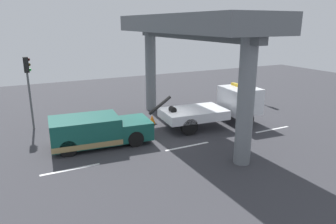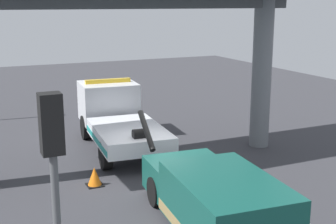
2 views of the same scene
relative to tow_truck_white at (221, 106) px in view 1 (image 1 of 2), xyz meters
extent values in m
cube|color=#38383D|center=(-3.76, 0.07, -1.25)|extent=(60.00, 40.00, 0.10)
cube|color=silver|center=(-9.76, -2.28, -1.20)|extent=(2.60, 0.16, 0.01)
cube|color=silver|center=(-3.76, -2.28, -1.20)|extent=(2.60, 0.16, 0.01)
cube|color=silver|center=(2.24, -2.28, -1.20)|extent=(2.60, 0.16, 0.01)
cube|color=white|center=(-1.92, 0.17, -0.28)|extent=(4.03, 2.72, 0.55)
cube|color=white|center=(1.39, -0.12, 0.27)|extent=(2.24, 2.47, 1.65)
cube|color=black|center=(2.01, -0.18, 0.64)|extent=(0.25, 2.20, 0.66)
cube|color=teal|center=(-1.82, 1.37, -0.36)|extent=(3.64, 0.34, 0.20)
cylinder|color=black|center=(-4.10, 0.36, 0.46)|extent=(1.42, 0.30, 1.07)
cylinder|color=black|center=(-3.30, 0.29, 0.12)|extent=(0.40, 0.48, 0.36)
cube|color=yellow|center=(1.39, -0.12, 1.18)|extent=(0.41, 1.93, 0.16)
cylinder|color=black|center=(1.28, 0.93, -0.70)|extent=(1.02, 0.41, 1.00)
cylinder|color=black|center=(1.10, -1.14, -0.70)|extent=(1.02, 0.41, 1.00)
cylinder|color=black|center=(-2.60, 1.27, -0.70)|extent=(1.02, 0.41, 1.00)
cylinder|color=black|center=(-2.78, -0.80, -0.70)|extent=(1.02, 0.41, 1.00)
cube|color=#145147|center=(-8.54, 0.12, -0.30)|extent=(3.63, 2.49, 1.35)
cube|color=#145147|center=(-5.96, -0.10, -0.50)|extent=(1.90, 2.25, 0.95)
cube|color=black|center=(-6.80, -0.03, 0.00)|extent=(0.23, 1.93, 0.59)
cube|color=#9E8451|center=(-8.54, 0.12, -0.79)|extent=(3.66, 2.51, 0.28)
cylinder|color=black|center=(-6.02, 0.87, -0.78)|extent=(0.86, 0.35, 0.84)
cylinder|color=black|center=(-6.19, -1.05, -0.78)|extent=(0.86, 0.35, 0.84)
cylinder|color=black|center=(-9.40, 1.16, -0.78)|extent=(0.86, 0.35, 0.84)
cylinder|color=black|center=(-9.57, -0.75, -0.78)|extent=(0.86, 0.35, 0.84)
cylinder|color=slate|center=(-2.51, 5.27, 1.68)|extent=(0.76, 0.76, 5.76)
cylinder|color=slate|center=(-2.51, -5.14, 1.68)|extent=(0.76, 0.76, 5.76)
cube|color=#5B5F63|center=(-2.51, 0.07, 5.04)|extent=(3.60, 12.41, 0.97)
cube|color=#4A4E52|center=(-2.51, 0.07, 4.38)|extent=(0.50, 12.01, 0.36)
cylinder|color=#515456|center=(-10.76, 4.49, 0.53)|extent=(0.12, 0.12, 3.47)
cube|color=black|center=(-10.76, 4.49, 2.72)|extent=(0.28, 0.32, 0.90)
sphere|color=#360605|center=(-10.60, 4.49, 3.02)|extent=(0.18, 0.18, 0.18)
sphere|color=#3A2D06|center=(-10.60, 4.49, 2.72)|extent=(0.18, 0.18, 0.18)
sphere|color=green|center=(-10.60, 4.49, 2.42)|extent=(0.18, 0.18, 0.18)
cylinder|color=#515456|center=(6.24, 4.49, 0.35)|extent=(0.12, 0.12, 3.11)
cube|color=black|center=(6.24, 4.49, 2.35)|extent=(0.28, 0.32, 0.90)
sphere|color=#360605|center=(6.40, 4.49, 2.65)|extent=(0.18, 0.18, 0.18)
sphere|color=#3A2D06|center=(6.40, 4.49, 2.35)|extent=(0.18, 0.18, 0.18)
sphere|color=green|center=(6.40, 4.49, 2.05)|extent=(0.18, 0.18, 0.18)
cone|color=orange|center=(-3.87, 2.03, -0.90)|extent=(0.45, 0.45, 0.59)
cube|color=black|center=(-3.87, 2.03, -1.19)|extent=(0.50, 0.50, 0.03)
camera|label=1|loc=(-11.59, -15.51, 5.09)|focal=33.38mm
camera|label=2|loc=(-17.30, 5.66, 4.42)|focal=49.81mm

